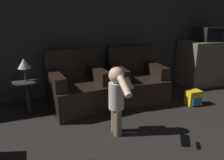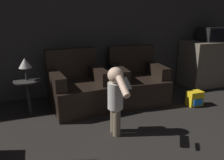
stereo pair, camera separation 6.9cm
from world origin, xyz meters
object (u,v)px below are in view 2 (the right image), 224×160
(lamp, at_px, (25,63))
(microwave, at_px, (213,34))
(armchair_right, at_px, (136,82))
(person_toddler, at_px, (116,96))
(armchair_left, at_px, (78,88))
(toy_backpack, at_px, (195,98))

(lamp, bearing_deg, microwave, 5.15)
(armchair_right, bearing_deg, person_toddler, -123.17)
(armchair_left, height_order, lamp, armchair_left)
(person_toddler, bearing_deg, toy_backpack, -73.75)
(armchair_left, distance_m, toy_backpack, 1.92)
(armchair_left, height_order, armchair_right, same)
(person_toddler, xyz_separation_m, lamp, (-1.01, 0.95, 0.28))
(armchair_left, relative_size, toy_backpack, 3.96)
(armchair_left, xyz_separation_m, toy_backpack, (1.81, -0.61, -0.19))
(toy_backpack, height_order, microwave, microwave)
(armchair_left, relative_size, lamp, 3.02)
(microwave, bearing_deg, person_toddler, -153.80)
(person_toddler, height_order, toy_backpack, person_toddler)
(person_toddler, bearing_deg, lamp, 48.28)
(armchair_left, xyz_separation_m, person_toddler, (0.27, -1.01, 0.19))
(armchair_left, xyz_separation_m, lamp, (-0.74, -0.06, 0.47))
(armchair_right, xyz_separation_m, person_toddler, (-0.77, -1.01, 0.19))
(armchair_right, xyz_separation_m, lamp, (-1.77, -0.06, 0.47))
(microwave, distance_m, lamp, 3.63)
(lamp, bearing_deg, armchair_left, 4.42)
(armchair_left, distance_m, microwave, 2.97)
(armchair_left, xyz_separation_m, armchair_right, (1.04, 0.00, 0.00))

